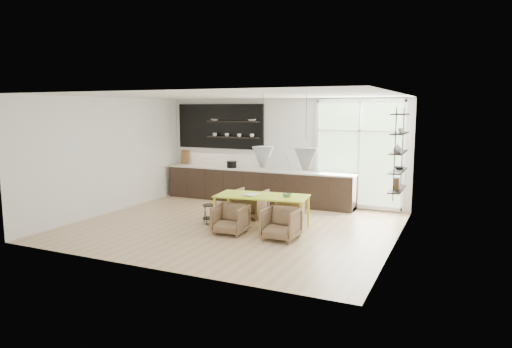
# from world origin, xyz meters

# --- Properties ---
(room) EXTENTS (7.02, 6.01, 2.91)m
(room) POSITION_xyz_m (0.58, 1.10, 1.46)
(room) COLOR #D1B18A
(room) RESTS_ON ground
(kitchen_run) EXTENTS (5.54, 0.69, 2.75)m
(kitchen_run) POSITION_xyz_m (-0.69, 2.69, 0.60)
(kitchen_run) COLOR black
(kitchen_run) RESTS_ON ground
(right_shelving) EXTENTS (0.26, 1.22, 1.90)m
(right_shelving) POSITION_xyz_m (3.36, 1.17, 1.65)
(right_shelving) COLOR black
(right_shelving) RESTS_ON ground
(dining_table) EXTENTS (2.10, 1.14, 0.73)m
(dining_table) POSITION_xyz_m (0.64, 0.15, 0.68)
(dining_table) COLOR #BAD822
(dining_table) RESTS_ON ground
(armchair_back_left) EXTENTS (0.74, 0.76, 0.69)m
(armchair_back_left) POSITION_xyz_m (-0.03, 0.94, 0.34)
(armchair_back_left) COLOR brown
(armchair_back_left) RESTS_ON ground
(armchair_back_right) EXTENTS (0.77, 0.78, 0.61)m
(armchair_back_right) POSITION_xyz_m (1.01, 0.99, 0.30)
(armchair_back_right) COLOR brown
(armchair_back_right) RESTS_ON ground
(armchair_front_left) EXTENTS (0.70, 0.71, 0.61)m
(armchair_front_left) POSITION_xyz_m (0.23, -0.55, 0.31)
(armchair_front_left) COLOR brown
(armchair_front_left) RESTS_ON ground
(armchair_front_right) EXTENTS (0.69, 0.71, 0.64)m
(armchair_front_right) POSITION_xyz_m (1.36, -0.51, 0.32)
(armchair_front_right) COLOR brown
(armchair_front_right) RESTS_ON ground
(wire_stool) EXTENTS (0.35, 0.35, 0.44)m
(wire_stool) POSITION_xyz_m (-0.59, -0.00, 0.28)
(wire_stool) COLOR black
(wire_stool) RESTS_ON ground
(table_book) EXTENTS (0.29, 0.37, 0.03)m
(table_book) POSITION_xyz_m (0.31, 0.05, 0.75)
(table_book) COLOR white
(table_book) RESTS_ON dining_table
(table_bowl) EXTENTS (0.20, 0.20, 0.06)m
(table_bowl) POSITION_xyz_m (1.20, 0.24, 0.76)
(table_bowl) COLOR #4E8657
(table_bowl) RESTS_ON dining_table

